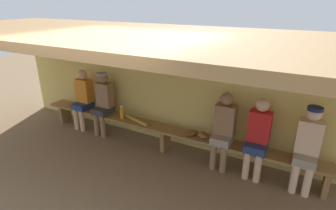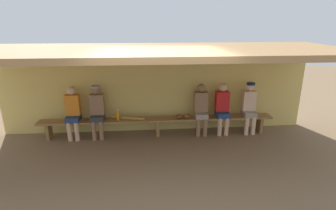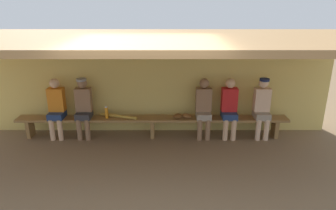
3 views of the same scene
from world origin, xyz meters
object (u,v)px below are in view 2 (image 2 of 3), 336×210
at_px(player_in_white, 97,109).
at_px(water_bottle_orange, 118,115).
at_px(player_leftmost, 222,107).
at_px(bench, 158,121).
at_px(baseball_glove_tan, 187,116).
at_px(baseball_bat, 128,118).
at_px(player_shirtless_tan, 201,107).
at_px(player_with_sunglasses, 249,105).
at_px(baseball_glove_dark_brown, 179,116).
at_px(player_middle, 73,111).

distance_m(player_in_white, water_bottle_orange, 0.53).
height_order(player_leftmost, water_bottle_orange, player_leftmost).
height_order(bench, baseball_glove_tan, baseball_glove_tan).
xyz_separation_m(player_in_white, baseball_bat, (0.75, -0.00, -0.25)).
relative_size(bench, baseball_bat, 6.85).
bearing_deg(baseball_glove_tan, player_shirtless_tan, 47.71).
xyz_separation_m(player_with_sunglasses, baseball_bat, (-3.16, -0.00, -0.25)).
distance_m(player_with_sunglasses, player_leftmost, 0.72).
bearing_deg(player_with_sunglasses, player_leftmost, -179.96).
bearing_deg(baseball_bat, baseball_glove_tan, 17.41).
height_order(bench, baseball_glove_dark_brown, baseball_glove_dark_brown).
xyz_separation_m(bench, player_in_white, (-1.51, 0.00, 0.36)).
height_order(player_in_white, baseball_bat, player_in_white).
height_order(player_shirtless_tan, water_bottle_orange, player_shirtless_tan).
bearing_deg(baseball_glove_dark_brown, player_shirtless_tan, -58.15).
relative_size(player_in_white, baseball_glove_tan, 5.60).
height_order(player_with_sunglasses, player_middle, player_with_sunglasses).
height_order(player_middle, baseball_glove_dark_brown, player_middle).
xyz_separation_m(baseball_glove_tan, baseball_bat, (-1.52, 0.00, -0.01)).
distance_m(player_with_sunglasses, water_bottle_orange, 3.42).
bearing_deg(player_in_white, baseball_bat, -0.27).
bearing_deg(player_middle, baseball_glove_dark_brown, -0.70).
bearing_deg(player_in_white, baseball_glove_dark_brown, -0.91).
relative_size(bench, baseball_glove_tan, 25.00).
xyz_separation_m(player_shirtless_tan, baseball_glove_dark_brown, (-0.57, -0.03, -0.22)).
relative_size(bench, player_in_white, 4.46).
bearing_deg(baseball_glove_dark_brown, bench, 115.61).
distance_m(player_middle, baseball_glove_tan, 2.88).
bearing_deg(baseball_glove_dark_brown, player_middle, 117.93).
height_order(player_in_white, baseball_glove_dark_brown, player_in_white).
xyz_separation_m(player_with_sunglasses, baseball_glove_dark_brown, (-1.85, -0.03, -0.24)).
relative_size(player_leftmost, baseball_glove_tan, 5.56).
bearing_deg(player_with_sunglasses, bench, -179.92).
xyz_separation_m(baseball_glove_dark_brown, baseball_bat, (-1.31, 0.03, -0.01)).
bearing_deg(player_leftmost, water_bottle_orange, -179.26).
relative_size(bench, player_leftmost, 4.49).
relative_size(baseball_glove_tan, baseball_bat, 0.27).
relative_size(player_middle, baseball_bat, 1.52).
relative_size(player_shirtless_tan, baseball_bat, 1.52).
bearing_deg(player_with_sunglasses, baseball_glove_dark_brown, -178.99).
bearing_deg(baseball_glove_dark_brown, baseball_glove_tan, -53.73).
relative_size(player_with_sunglasses, baseball_bat, 1.53).
height_order(player_leftmost, baseball_glove_dark_brown, player_leftmost).
relative_size(player_shirtless_tan, water_bottle_orange, 4.94).
height_order(water_bottle_orange, baseball_bat, water_bottle_orange).
bearing_deg(player_in_white, player_shirtless_tan, -0.01).
bearing_deg(baseball_glove_tan, player_with_sunglasses, 47.21).
xyz_separation_m(player_leftmost, player_middle, (-3.80, 0.00, 0.00)).
bearing_deg(baseball_bat, player_leftmost, 17.52).
distance_m(player_shirtless_tan, water_bottle_orange, 2.14).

